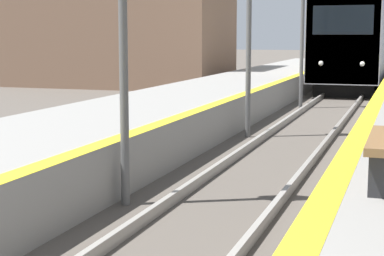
# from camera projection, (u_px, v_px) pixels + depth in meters

# --- Properties ---
(train) EXTENTS (2.65, 17.64, 4.23)m
(train) POSITION_uv_depth(u_px,v_px,m) (360.00, 39.00, 31.05)
(train) COLOR black
(train) RESTS_ON ground
(station_building) EXTENTS (10.12, 5.73, 5.62)m
(station_building) POSITION_uv_depth(u_px,v_px,m) (121.00, 24.00, 29.72)
(station_building) COLOR brown
(station_building) RESTS_ON ground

